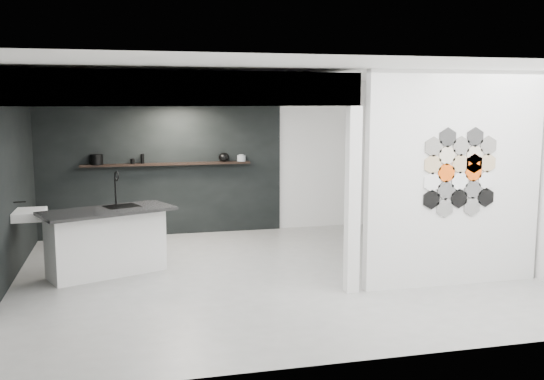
{
  "coord_description": "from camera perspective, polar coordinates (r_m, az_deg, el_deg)",
  "views": [
    {
      "loc": [
        -1.94,
        -8.02,
        2.4
      ],
      "look_at": [
        0.1,
        0.3,
        1.15
      ],
      "focal_mm": 40.0,
      "sensor_mm": 36.0,
      "label": 1
    }
  ],
  "objects": [
    {
      "name": "bay_clad_back",
      "position": [
        11.07,
        -10.39,
        1.82
      ],
      "size": [
        4.4,
        0.04,
        2.35
      ],
      "primitive_type": "cube",
      "color": "black",
      "rests_on": "floor"
    },
    {
      "name": "corner_column",
      "position": [
        7.64,
        7.59,
        -1.0
      ],
      "size": [
        0.16,
        0.16,
        2.35
      ],
      "primitive_type": "cube",
      "color": "silver",
      "rests_on": "floor"
    },
    {
      "name": "stockpot",
      "position": [
        10.93,
        -16.18,
        2.78
      ],
      "size": [
        0.23,
        0.23,
        0.18
      ],
      "primitive_type": "cylinder",
      "rotation": [
        0.0,
        0.0,
        0.07
      ],
      "color": "black",
      "rests_on": "display_shelf"
    },
    {
      "name": "wall_basin",
      "position": [
        9.04,
        -21.85,
        -2.16
      ],
      "size": [
        0.4,
        0.6,
        0.12
      ],
      "primitive_type": "cube",
      "color": "silver",
      "rests_on": "bay_clad_left"
    },
    {
      "name": "fascia_beam",
      "position": [
        7.13,
        -8.75,
        9.42
      ],
      "size": [
        4.4,
        0.16,
        0.4
      ],
      "primitive_type": "cube",
      "color": "silver",
      "rests_on": "corner_column"
    },
    {
      "name": "glass_vase",
      "position": [
        11.12,
        -2.9,
        3.05
      ],
      "size": [
        0.09,
        0.09,
        0.12
      ],
      "primitive_type": "cylinder",
      "rotation": [
        0.0,
        0.0,
        -0.05
      ],
      "color": "gray",
      "rests_on": "display_shelf"
    },
    {
      "name": "bay_clad_left",
      "position": [
        9.23,
        -23.2,
        0.0
      ],
      "size": [
        0.04,
        4.0,
        2.35
      ],
      "primitive_type": "cube",
      "color": "black",
      "rests_on": "floor"
    },
    {
      "name": "bulkhead",
      "position": [
        9.04,
        -9.85,
        9.14
      ],
      "size": [
        4.4,
        4.0,
        0.4
      ],
      "primitive_type": "cube",
      "color": "silver",
      "rests_on": "corner_column"
    },
    {
      "name": "floor",
      "position": [
        8.59,
        -0.17,
        -7.95
      ],
      "size": [
        7.0,
        6.0,
        0.01
      ],
      "primitive_type": "cube",
      "color": "gray"
    },
    {
      "name": "display_shelf",
      "position": [
        10.96,
        -9.85,
        2.42
      ],
      "size": [
        3.0,
        0.15,
        0.04
      ],
      "primitive_type": "cube",
      "color": "black",
      "rests_on": "bay_clad_back"
    },
    {
      "name": "kitchen_island",
      "position": [
        8.78,
        -15.3,
        -4.62
      ],
      "size": [
        1.93,
        1.39,
        1.42
      ],
      "rotation": [
        0.0,
        0.0,
        0.39
      ],
      "color": "silver",
      "rests_on": "floor"
    },
    {
      "name": "partition_panel",
      "position": [
        8.22,
        16.79,
        0.96
      ],
      "size": [
        2.45,
        0.15,
        2.8
      ],
      "primitive_type": "cube",
      "color": "silver",
      "rests_on": "floor"
    },
    {
      "name": "kettle",
      "position": [
        11.07,
        -4.55,
        3.1
      ],
      "size": [
        0.24,
        0.24,
        0.16
      ],
      "primitive_type": "ellipsoid",
      "rotation": [
        0.0,
        0.0,
        -0.29
      ],
      "color": "black",
      "rests_on": "display_shelf"
    },
    {
      "name": "glass_bowl",
      "position": [
        11.13,
        -2.9,
        3.01
      ],
      "size": [
        0.2,
        0.2,
        0.11
      ],
      "primitive_type": "cylinder",
      "rotation": [
        0.0,
        0.0,
        0.33
      ],
      "color": "gray",
      "rests_on": "display_shelf"
    },
    {
      "name": "utensil_cup",
      "position": [
        10.93,
        -13.0,
        2.66
      ],
      "size": [
        0.09,
        0.09,
        0.09
      ],
      "primitive_type": "cylinder",
      "rotation": [
        0.0,
        0.0,
        -0.32
      ],
      "color": "black",
      "rests_on": "display_shelf"
    },
    {
      "name": "bottle_dark",
      "position": [
        10.93,
        -12.1,
        2.89
      ],
      "size": [
        0.07,
        0.07,
        0.17
      ],
      "primitive_type": "cylinder",
      "rotation": [
        0.0,
        0.0,
        -0.2
      ],
      "color": "black",
      "rests_on": "display_shelf"
    },
    {
      "name": "hex_tile_cluster",
      "position": [
        8.15,
        17.33,
        1.62
      ],
      "size": [
        1.04,
        0.02,
        1.16
      ],
      "color": "black",
      "rests_on": "partition_panel"
    }
  ]
}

